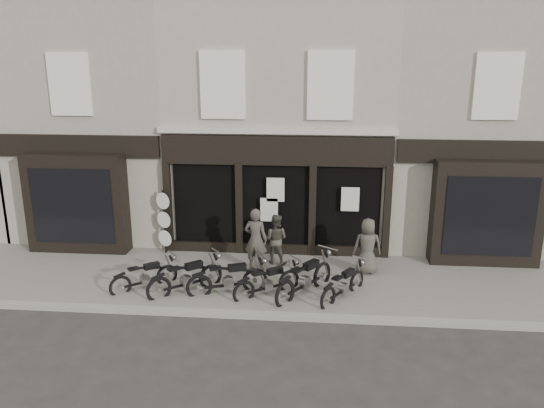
# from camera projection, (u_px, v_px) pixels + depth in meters

# --- Properties ---
(ground_plane) EXTENTS (90.00, 90.00, 0.00)m
(ground_plane) POSITION_uv_depth(u_px,v_px,m) (267.00, 296.00, 14.29)
(ground_plane) COLOR #2D2B28
(ground_plane) RESTS_ON ground
(pavement) EXTENTS (30.00, 4.20, 0.12)m
(pavement) POSITION_uv_depth(u_px,v_px,m) (270.00, 280.00, 15.14)
(pavement) COLOR slate
(pavement) RESTS_ON ground_plane
(kerb) EXTENTS (30.00, 0.25, 0.13)m
(kerb) POSITION_uv_depth(u_px,v_px,m) (262.00, 315.00, 13.07)
(kerb) COLOR gray
(kerb) RESTS_ON ground_plane
(central_building) EXTENTS (7.30, 6.22, 8.34)m
(central_building) POSITION_uv_depth(u_px,v_px,m) (283.00, 119.00, 18.89)
(central_building) COLOR #A69D8E
(central_building) RESTS_ON ground
(neighbour_left) EXTENTS (5.60, 6.73, 8.34)m
(neighbour_left) POSITION_uv_depth(u_px,v_px,m) (110.00, 118.00, 19.39)
(neighbour_left) COLOR #A09687
(neighbour_left) RESTS_ON ground
(neighbour_right) EXTENTS (5.60, 6.73, 8.34)m
(neighbour_right) POSITION_uv_depth(u_px,v_px,m) (466.00, 122.00, 18.31)
(neighbour_right) COLOR #A09687
(neighbour_right) RESTS_ON ground
(motorcycle_0) EXTENTS (1.64, 1.42, 0.94)m
(motorcycle_0) POSITION_uv_depth(u_px,v_px,m) (145.00, 278.00, 14.48)
(motorcycle_0) COLOR black
(motorcycle_0) RESTS_ON ground
(motorcycle_1) EXTENTS (1.87, 1.63, 1.07)m
(motorcycle_1) POSITION_uv_depth(u_px,v_px,m) (186.00, 280.00, 14.25)
(motorcycle_1) COLOR black
(motorcycle_1) RESTS_ON ground
(motorcycle_2) EXTENTS (2.11, 1.10, 1.07)m
(motorcycle_2) POSITION_uv_depth(u_px,v_px,m) (228.00, 281.00, 14.19)
(motorcycle_2) COLOR black
(motorcycle_2) RESTS_ON ground
(motorcycle_3) EXTENTS (1.76, 1.39, 0.97)m
(motorcycle_3) POSITION_uv_depth(u_px,v_px,m) (268.00, 284.00, 14.08)
(motorcycle_3) COLOR black
(motorcycle_3) RESTS_ON ground
(motorcycle_4) EXTENTS (1.63, 2.06, 1.14)m
(motorcycle_4) POSITION_uv_depth(u_px,v_px,m) (305.00, 281.00, 14.11)
(motorcycle_4) COLOR black
(motorcycle_4) RESTS_ON ground
(motorcycle_5) EXTENTS (1.36, 1.75, 0.96)m
(motorcycle_5) POSITION_uv_depth(u_px,v_px,m) (343.00, 287.00, 13.91)
(motorcycle_5) COLOR black
(motorcycle_5) RESTS_ON ground
(man_left) EXTENTS (0.77, 0.59, 1.89)m
(man_left) POSITION_uv_depth(u_px,v_px,m) (256.00, 240.00, 15.46)
(man_left) COLOR #423E36
(man_left) RESTS_ON pavement
(man_centre) EXTENTS (0.86, 0.73, 1.55)m
(man_centre) POSITION_uv_depth(u_px,v_px,m) (275.00, 239.00, 16.03)
(man_centre) COLOR #423F35
(man_centre) RESTS_ON pavement
(man_right) EXTENTS (0.83, 0.55, 1.65)m
(man_right) POSITION_uv_depth(u_px,v_px,m) (367.00, 246.00, 15.28)
(man_right) COLOR #444039
(man_right) RESTS_ON pavement
(advert_sign_post) EXTENTS (0.50, 0.34, 2.19)m
(advert_sign_post) POSITION_uv_depth(u_px,v_px,m) (164.00, 225.00, 16.83)
(advert_sign_post) COLOR black
(advert_sign_post) RESTS_ON ground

